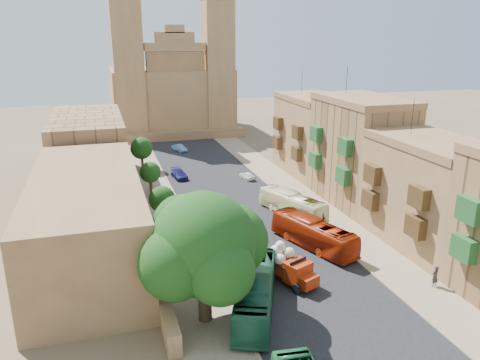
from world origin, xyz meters
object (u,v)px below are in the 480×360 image
car_white_b (247,176)px  red_truck (287,265)px  olive_pickup (288,217)px  bus_cream_east (292,204)px  church (172,90)px  car_white_a (208,208)px  car_cream (301,224)px  street_tree_c (150,172)px  pedestrian_c (322,220)px  street_tree_d (141,148)px  car_blue_a (255,234)px  street_tree_b (162,199)px  car_blue_b (179,148)px  pedestrian_a (435,276)px  ficus_tree (205,247)px  bus_green_north (256,292)px  bus_red_east (313,234)px  street_tree_a (180,243)px  car_dkblue (179,174)px

car_white_b → red_truck: bearing=65.3°
olive_pickup → bus_cream_east: bus_cream_east is taller
church → car_white_a: bearing=-94.5°
church → car_cream: (5.00, -60.34, -8.98)m
street_tree_c → pedestrian_c: bearing=-45.8°
street_tree_d → car_white_b: size_ratio=1.71×
car_blue_a → car_white_b: car_blue_a is taller
street_tree_b → car_blue_b: street_tree_b is taller
car_cream → pedestrian_a: pedestrian_a is taller
ficus_tree → car_white_b: bearing=67.4°
bus_green_north → car_white_b: bearing=96.5°
olive_pickup → car_cream: (1.00, -1.72, -0.31)m
bus_red_east → car_cream: size_ratio=2.77×
car_blue_a → car_cream: (6.00, 1.22, -0.04)m
red_truck → bus_green_north: bearing=-138.7°
bus_green_north → street_tree_b: bearing=126.4°
red_truck → pedestrian_c: bearing=49.8°
red_truck → car_cream: bearing=59.7°
red_truck → olive_pickup: bearing=67.3°
car_blue_a → pedestrian_a: pedestrian_a is taller
street_tree_d → car_cream: bearing=-63.2°
street_tree_a → car_blue_a: bearing=29.3°
bus_cream_east → car_white_b: bearing=-106.8°
red_truck → bus_red_east: size_ratio=0.59×
car_dkblue → street_tree_b: bearing=-111.9°
street_tree_d → bus_red_east: size_ratio=0.51×
church → pedestrian_a: bearing=-81.7°
street_tree_a → car_white_b: size_ratio=1.39×
bus_green_north → ficus_tree: bearing=-154.8°
bus_green_north → car_cream: size_ratio=2.98×
car_cream → bus_red_east: bearing=100.9°
bus_red_east → car_dkblue: 29.88m
street_tree_b → bus_cream_east: (15.67, -1.46, -1.75)m
street_tree_b → car_blue_a: size_ratio=1.39×
olive_pickup → street_tree_d: bearing=116.6°
street_tree_d → car_cream: 33.44m
church → ficus_tree: size_ratio=3.48×
ficus_tree → bus_red_east: bearing=34.9°
olive_pickup → car_cream: bearing=-59.9°
church → street_tree_a: bearing=-98.5°
street_tree_c → car_dkblue: size_ratio=1.00×
bus_red_east → pedestrian_c: 5.63m
street_tree_c → street_tree_d: 12.02m
car_dkblue → bus_green_north: bearing=-96.7°
bus_red_east → car_blue_b: 46.31m
street_tree_d → bus_red_east: 37.38m
church → car_cream: size_ratio=9.37×
pedestrian_c → red_truck: bearing=-61.5°
ficus_tree → car_dkblue: size_ratio=2.31×
church → red_truck: size_ratio=5.70×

